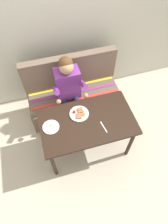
# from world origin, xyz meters

# --- Properties ---
(ground_plane) EXTENTS (8.00, 8.00, 0.00)m
(ground_plane) POSITION_xyz_m (0.00, 0.00, 0.00)
(ground_plane) COLOR beige
(back_wall) EXTENTS (4.40, 0.10, 2.60)m
(back_wall) POSITION_xyz_m (0.00, 1.27, 1.30)
(back_wall) COLOR beige
(back_wall) RESTS_ON ground
(table) EXTENTS (1.20, 0.70, 0.73)m
(table) POSITION_xyz_m (0.00, 0.00, 0.65)
(table) COLOR black
(table) RESTS_ON ground
(couch) EXTENTS (1.44, 0.56, 1.00)m
(couch) POSITION_xyz_m (0.00, 0.76, 0.33)
(couch) COLOR #705C4C
(couch) RESTS_ON ground
(person) EXTENTS (0.45, 0.61, 1.21)m
(person) POSITION_xyz_m (-0.09, 0.59, 0.74)
(person) COLOR #7B348E
(person) RESTS_ON ground
(plate_breakfast) EXTENTS (0.25, 0.25, 0.05)m
(plate_breakfast) POSITION_xyz_m (-0.07, 0.13, 0.74)
(plate_breakfast) COLOR white
(plate_breakfast) RESTS_ON table
(plate_eggs) EXTENTS (0.21, 0.21, 0.04)m
(plate_eggs) POSITION_xyz_m (-0.46, 0.04, 0.74)
(plate_eggs) COLOR white
(plate_eggs) RESTS_ON table
(fork) EXTENTS (0.04, 0.17, 0.00)m
(fork) POSITION_xyz_m (0.17, -0.14, 0.73)
(fork) COLOR silver
(fork) RESTS_ON table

